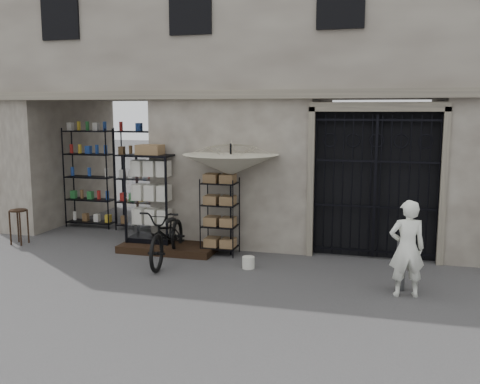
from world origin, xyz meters
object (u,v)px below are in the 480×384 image
(wire_rack, at_px, (220,217))
(steel_bollard, at_px, (401,266))
(white_bucket, at_px, (248,262))
(wooden_stool, at_px, (19,226))
(market_umbrella, at_px, (231,159))
(bicycle, at_px, (169,262))
(display_cabinet, at_px, (151,203))
(shopkeeper, at_px, (405,296))

(wire_rack, relative_size, steel_bollard, 1.90)
(wire_rack, distance_m, white_bucket, 1.33)
(wooden_stool, height_order, steel_bollard, steel_bollard)
(market_umbrella, relative_size, bicycle, 1.32)
(white_bucket, distance_m, steel_bollard, 2.78)
(wire_rack, distance_m, market_umbrella, 1.22)
(display_cabinet, relative_size, wooden_stool, 2.60)
(market_umbrella, distance_m, bicycle, 2.37)
(shopkeeper, bearing_deg, wire_rack, -37.32)
(market_umbrella, bearing_deg, shopkeeper, -25.40)
(shopkeeper, bearing_deg, white_bucket, -29.00)
(white_bucket, height_order, shopkeeper, white_bucket)
(white_bucket, bearing_deg, steel_bollard, -11.27)
(steel_bollard, xyz_separation_m, shopkeeper, (0.07, -0.25, -0.42))
(steel_bollard, bearing_deg, wooden_stool, 173.03)
(market_umbrella, xyz_separation_m, shopkeeper, (3.36, -1.60, -1.97))
(bicycle, bearing_deg, white_bucket, -6.43)
(bicycle, xyz_separation_m, wooden_stool, (-3.73, 0.45, 0.41))
(shopkeeper, bearing_deg, wooden_stool, -21.76)
(display_cabinet, height_order, bicycle, display_cabinet)
(display_cabinet, relative_size, steel_bollard, 2.43)
(bicycle, distance_m, shopkeeper, 4.47)
(wire_rack, relative_size, market_umbrella, 0.58)
(bicycle, bearing_deg, shopkeeper, -16.75)
(market_umbrella, height_order, white_bucket, market_umbrella)
(bicycle, relative_size, shopkeeper, 1.33)
(display_cabinet, relative_size, wire_rack, 1.28)
(bicycle, relative_size, wooden_stool, 2.67)
(wooden_stool, bearing_deg, white_bucket, -4.75)
(white_bucket, relative_size, wooden_stool, 0.30)
(display_cabinet, distance_m, bicycle, 1.56)
(display_cabinet, distance_m, white_bucket, 2.70)
(steel_bollard, bearing_deg, white_bucket, 168.73)
(wire_rack, bearing_deg, display_cabinet, 154.20)
(wire_rack, xyz_separation_m, bicycle, (-0.80, -0.83, -0.77))
(wooden_stool, xyz_separation_m, shopkeeper, (8.13, -1.24, -0.41))
(wire_rack, distance_m, steel_bollard, 3.80)
(display_cabinet, distance_m, market_umbrella, 2.06)
(market_umbrella, bearing_deg, wire_rack, 174.60)
(white_bucket, relative_size, bicycle, 0.11)
(wooden_stool, distance_m, steel_bollard, 8.12)
(bicycle, bearing_deg, wooden_stool, 166.58)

